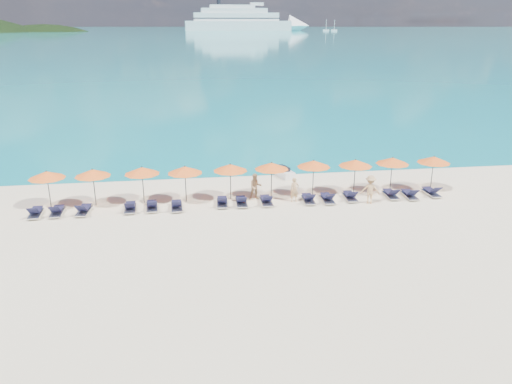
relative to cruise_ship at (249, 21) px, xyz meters
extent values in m
plane|color=beige|center=(-73.36, -580.92, -10.54)|extent=(1400.00, 1400.00, 0.00)
cube|color=#1FA9B2|center=(-73.36, 79.08, -10.54)|extent=(1600.00, 1300.00, 0.01)
ellipsoid|color=black|center=(-223.36, -20.92, -45.54)|extent=(162.00, 126.00, 85.50)
cube|color=white|center=(-12.93, -0.45, -5.03)|extent=(121.96, 26.22, 11.02)
cone|color=white|center=(59.79, 2.06, -5.03)|extent=(25.08, 25.08, 24.25)
cube|color=white|center=(-15.13, -0.52, 4.89)|extent=(97.61, 22.07, 8.82)
cube|color=white|center=(-17.34, -0.60, 11.51)|extent=(75.72, 19.12, 5.51)
cube|color=white|center=(-19.54, -0.67, 15.92)|extent=(51.36, 14.98, 3.86)
cube|color=black|center=(-15.13, -0.52, 3.24)|extent=(98.83, 22.34, 0.99)
cube|color=black|center=(-15.13, -0.52, 7.10)|extent=(96.39, 21.81, 0.99)
cylinder|color=black|center=(-34.75, -1.20, 20.33)|extent=(4.85, 4.85, 6.06)
cube|color=white|center=(91.71, -34.78, -9.65)|extent=(6.71, 2.24, 1.79)
cylinder|color=white|center=(91.71, -34.78, -3.83)|extent=(0.40, 0.40, 11.19)
cube|color=white|center=(82.27, -35.09, -9.63)|extent=(6.81, 2.27, 1.82)
cylinder|color=white|center=(82.27, -35.09, -3.73)|extent=(0.41, 0.41, 11.36)
cube|color=white|center=(-70.47, -571.34, -10.28)|extent=(1.35, 2.21, 0.48)
cube|color=black|center=(-70.42, -571.51, -9.94)|extent=(0.66, 0.95, 0.30)
cylinder|color=black|center=(-70.62, -570.85, -9.81)|extent=(0.47, 0.19, 0.05)
imported|color=tan|center=(-70.81, -576.56, -9.79)|extent=(0.59, 0.43, 1.51)
imported|color=tan|center=(-73.09, -575.75, -9.74)|extent=(0.81, 0.50, 1.61)
imported|color=tan|center=(-66.39, -577.48, -9.67)|extent=(1.25, 0.88, 1.76)
cylinder|color=black|center=(-85.24, -575.57, -9.44)|extent=(0.05, 0.05, 2.20)
cone|color=orange|center=(-85.24, -575.57, -8.52)|extent=(2.10, 2.10, 0.42)
sphere|color=black|center=(-85.24, -575.57, -8.30)|extent=(0.08, 0.08, 0.08)
cylinder|color=black|center=(-82.68, -575.51, -9.44)|extent=(0.05, 0.05, 2.20)
cone|color=orange|center=(-82.68, -575.51, -8.52)|extent=(2.10, 2.10, 0.42)
sphere|color=black|center=(-82.68, -575.51, -8.30)|extent=(0.08, 0.08, 0.08)
cylinder|color=black|center=(-79.86, -575.45, -9.44)|extent=(0.05, 0.05, 2.20)
cone|color=orange|center=(-79.86, -575.45, -8.52)|extent=(2.10, 2.10, 0.42)
sphere|color=black|center=(-79.86, -575.45, -8.30)|extent=(0.08, 0.08, 0.08)
cylinder|color=black|center=(-77.33, -575.64, -9.44)|extent=(0.05, 0.05, 2.20)
cone|color=orange|center=(-77.33, -575.64, -8.52)|extent=(2.10, 2.10, 0.42)
sphere|color=black|center=(-77.33, -575.64, -8.30)|extent=(0.08, 0.08, 0.08)
cylinder|color=black|center=(-74.60, -575.53, -9.44)|extent=(0.05, 0.05, 2.20)
cone|color=orange|center=(-74.60, -575.53, -8.52)|extent=(2.10, 2.10, 0.42)
sphere|color=black|center=(-74.60, -575.53, -8.30)|extent=(0.08, 0.08, 0.08)
cylinder|color=black|center=(-72.06, -575.53, -9.44)|extent=(0.05, 0.05, 2.20)
cone|color=orange|center=(-72.06, -575.53, -8.52)|extent=(2.10, 2.10, 0.42)
sphere|color=black|center=(-72.06, -575.53, -8.30)|extent=(0.08, 0.08, 0.08)
cylinder|color=black|center=(-69.38, -575.41, -9.44)|extent=(0.05, 0.05, 2.20)
cone|color=orange|center=(-69.38, -575.41, -8.52)|extent=(2.10, 2.10, 0.42)
sphere|color=black|center=(-69.38, -575.41, -8.30)|extent=(0.08, 0.08, 0.08)
cylinder|color=black|center=(-66.74, -575.59, -9.44)|extent=(0.05, 0.05, 2.20)
cone|color=orange|center=(-66.74, -575.59, -8.52)|extent=(2.10, 2.10, 0.42)
sphere|color=black|center=(-66.74, -575.59, -8.30)|extent=(0.08, 0.08, 0.08)
cylinder|color=black|center=(-64.24, -575.42, -9.44)|extent=(0.05, 0.05, 2.20)
cone|color=orange|center=(-64.24, -575.42, -8.52)|extent=(2.10, 2.10, 0.42)
sphere|color=black|center=(-64.24, -575.42, -8.30)|extent=(0.08, 0.08, 0.08)
cylinder|color=black|center=(-61.51, -575.53, -9.44)|extent=(0.05, 0.05, 2.20)
cone|color=orange|center=(-61.51, -575.53, -8.52)|extent=(2.10, 2.10, 0.42)
sphere|color=black|center=(-61.51, -575.53, -8.30)|extent=(0.08, 0.08, 0.08)
cube|color=silver|center=(-85.76, -576.85, -10.40)|extent=(0.73, 1.74, 0.06)
cube|color=#181937|center=(-85.78, -576.60, -10.24)|extent=(0.62, 1.13, 0.04)
cube|color=#181937|center=(-85.72, -577.40, -9.99)|extent=(0.59, 0.57, 0.43)
cube|color=silver|center=(-84.61, -576.80, -10.40)|extent=(0.68, 1.72, 0.06)
cube|color=#181937|center=(-84.62, -576.55, -10.24)|extent=(0.59, 1.12, 0.04)
cube|color=#181937|center=(-84.59, -577.35, -9.99)|extent=(0.57, 0.56, 0.43)
cube|color=silver|center=(-83.14, -576.81, -10.40)|extent=(0.74, 1.74, 0.06)
cube|color=#181937|center=(-83.13, -576.56, -10.24)|extent=(0.63, 1.14, 0.04)
cube|color=#181937|center=(-83.18, -577.36, -9.99)|extent=(0.59, 0.57, 0.43)
cube|color=silver|center=(-80.56, -576.76, -10.40)|extent=(0.70, 1.73, 0.06)
cube|color=#181937|center=(-80.57, -576.51, -10.24)|extent=(0.60, 1.12, 0.04)
cube|color=#181937|center=(-80.53, -577.31, -9.99)|extent=(0.57, 0.56, 0.43)
cube|color=silver|center=(-79.32, -576.71, -10.40)|extent=(0.72, 1.73, 0.06)
cube|color=#181937|center=(-79.34, -576.46, -10.24)|extent=(0.62, 1.13, 0.04)
cube|color=#181937|center=(-79.29, -577.26, -9.99)|extent=(0.58, 0.57, 0.43)
cube|color=silver|center=(-77.89, -576.88, -10.40)|extent=(0.68, 1.72, 0.06)
cube|color=#181937|center=(-77.90, -576.63, -10.24)|extent=(0.59, 1.12, 0.04)
cube|color=#181937|center=(-77.88, -577.43, -9.99)|extent=(0.57, 0.55, 0.43)
cube|color=silver|center=(-75.21, -576.59, -10.40)|extent=(0.72, 1.73, 0.06)
cube|color=#181937|center=(-75.20, -576.34, -10.24)|extent=(0.61, 1.13, 0.04)
cube|color=#181937|center=(-75.24, -577.14, -9.99)|extent=(0.58, 0.57, 0.43)
cube|color=silver|center=(-74.07, -576.68, -10.40)|extent=(0.68, 1.72, 0.06)
cube|color=#181937|center=(-74.06, -576.43, -10.24)|extent=(0.59, 1.12, 0.04)
cube|color=#181937|center=(-74.09, -577.23, -9.99)|extent=(0.57, 0.56, 0.43)
cube|color=silver|center=(-72.56, -576.72, -10.40)|extent=(0.64, 1.71, 0.06)
cube|color=#181937|center=(-72.56, -576.47, -10.24)|extent=(0.56, 1.11, 0.04)
cube|color=#181937|center=(-72.57, -577.27, -9.99)|extent=(0.56, 0.54, 0.43)
cube|color=silver|center=(-69.99, -576.77, -10.40)|extent=(0.70, 1.73, 0.06)
cube|color=#181937|center=(-69.98, -576.52, -10.24)|extent=(0.60, 1.13, 0.04)
cube|color=#181937|center=(-70.02, -577.32, -9.99)|extent=(0.58, 0.56, 0.43)
cube|color=silver|center=(-68.83, -576.84, -10.40)|extent=(0.67, 1.72, 0.06)
cube|color=#181937|center=(-68.82, -576.59, -10.24)|extent=(0.58, 1.11, 0.04)
cube|color=#181937|center=(-68.84, -577.39, -9.99)|extent=(0.56, 0.55, 0.43)
cube|color=silver|center=(-67.34, -576.66, -10.40)|extent=(0.74, 1.74, 0.06)
cube|color=#181937|center=(-67.32, -576.41, -10.24)|extent=(0.63, 1.14, 0.04)
cube|color=#181937|center=(-67.38, -577.21, -9.99)|extent=(0.59, 0.58, 0.43)
cube|color=silver|center=(-64.69, -576.64, -10.40)|extent=(0.70, 1.73, 0.06)
cube|color=#181937|center=(-64.68, -576.39, -10.24)|extent=(0.60, 1.12, 0.04)
cube|color=#181937|center=(-64.72, -577.19, -9.99)|extent=(0.57, 0.56, 0.43)
cube|color=silver|center=(-63.56, -576.87, -10.40)|extent=(0.71, 1.73, 0.06)
cube|color=#181937|center=(-63.55, -576.62, -10.24)|extent=(0.61, 1.13, 0.04)
cube|color=#181937|center=(-63.59, -577.42, -9.99)|extent=(0.58, 0.57, 0.43)
cube|color=silver|center=(-62.00, -576.60, -10.40)|extent=(0.65, 1.71, 0.06)
cube|color=#181937|center=(-62.01, -576.35, -10.24)|extent=(0.57, 1.11, 0.04)
cube|color=#181937|center=(-61.99, -577.15, -9.99)|extent=(0.56, 0.55, 0.43)
camera|label=1|loc=(-77.10, -604.51, -0.14)|focal=35.00mm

